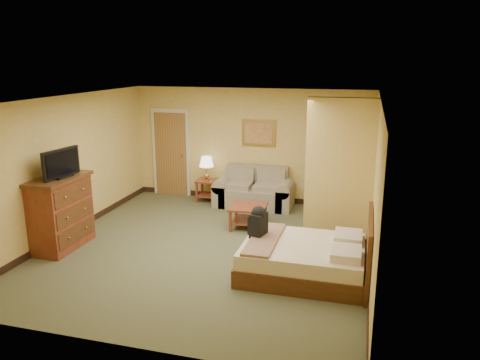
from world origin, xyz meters
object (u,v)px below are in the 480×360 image
(loveseat, at_px, (254,194))
(coffee_table, at_px, (248,212))
(dresser, at_px, (61,212))
(bed, at_px, (308,258))

(loveseat, distance_m, coffee_table, 1.39)
(coffee_table, bearing_deg, dresser, -147.77)
(bed, bearing_deg, loveseat, 117.00)
(dresser, height_order, bed, dresser)
(dresser, bearing_deg, bed, 0.45)
(bed, bearing_deg, coffee_table, 127.97)
(loveseat, height_order, dresser, dresser)
(loveseat, height_order, bed, bed)
(dresser, bearing_deg, loveseat, 50.07)
(loveseat, xyz_separation_m, coffee_table, (0.22, -1.38, 0.04))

